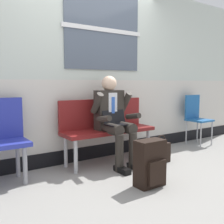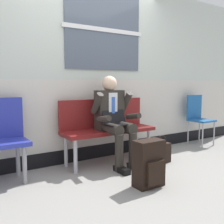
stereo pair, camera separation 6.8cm
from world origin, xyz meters
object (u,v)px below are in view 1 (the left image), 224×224
bench_with_person (106,125)px  backpack (150,164)px  folding_chair (196,115)px  person_seated (114,118)px  handbag (161,152)px

bench_with_person → backpack: bench_with_person is taller
bench_with_person → folding_chair: (1.96, -0.03, 0.01)m
person_seated → handbag: (0.59, -0.32, -0.51)m
person_seated → backpack: (-0.11, -0.85, -0.40)m
backpack → handbag: 0.89m
person_seated → folding_chair: (1.96, 0.17, -0.11)m
bench_with_person → folding_chair: 1.96m
person_seated → backpack: size_ratio=2.39×
person_seated → folding_chair: 1.97m
person_seated → folding_chair: size_ratio=1.35×
backpack → folding_chair: folding_chair is taller
person_seated → backpack: bearing=-97.5°
handbag → bench_with_person: bearing=138.9°
person_seated → folding_chair: person_seated is taller
backpack → handbag: (0.70, 0.54, -0.10)m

